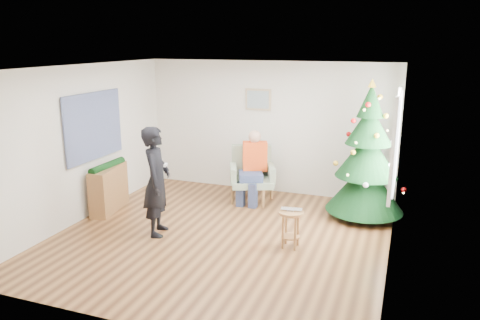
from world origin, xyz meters
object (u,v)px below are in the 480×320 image
at_px(christmas_tree, 367,157).
at_px(armchair, 252,181).
at_px(console, 109,189).
at_px(stool, 291,229).
at_px(standing_man, 157,181).

xyz_separation_m(christmas_tree, armchair, (-2.09, 0.14, -0.69)).
xyz_separation_m(armchair, console, (-2.24, -1.37, 0.01)).
distance_m(armchair, console, 2.63).
bearing_deg(stool, christmas_tree, 61.47).
bearing_deg(standing_man, christmas_tree, -74.96).
distance_m(stool, armchair, 2.16).
height_order(christmas_tree, standing_man, christmas_tree).
relative_size(stool, standing_man, 0.33).
xyz_separation_m(stool, standing_man, (-2.09, -0.21, 0.57)).
bearing_deg(armchair, console, -170.50).
bearing_deg(console, christmas_tree, 5.78).
relative_size(christmas_tree, armchair, 2.30).
distance_m(armchair, standing_man, 2.24).
xyz_separation_m(stool, console, (-3.44, 0.41, 0.11)).
relative_size(armchair, standing_man, 0.60).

